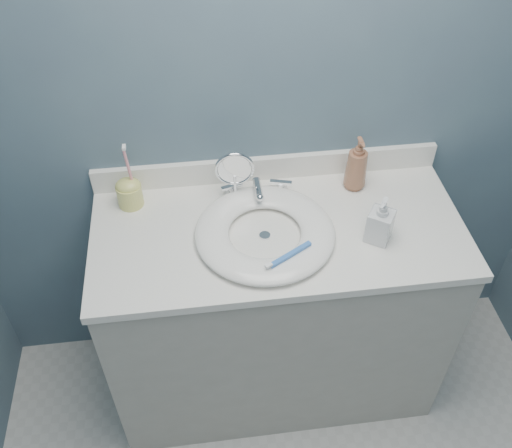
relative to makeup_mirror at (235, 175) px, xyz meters
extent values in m
cube|color=#485C6D|center=(0.12, 0.11, 0.21)|extent=(2.20, 0.02, 2.40)
cube|color=#B2AFA3|center=(0.12, -0.16, -0.56)|extent=(1.20, 0.55, 0.85)
cube|color=white|center=(0.12, -0.16, -0.12)|extent=(1.22, 0.57, 0.03)
cube|color=white|center=(0.12, 0.10, -0.06)|extent=(1.22, 0.02, 0.09)
cylinder|color=silver|center=(0.07, -0.19, -0.10)|extent=(0.04, 0.04, 0.01)
cube|color=silver|center=(0.07, 0.02, -0.10)|extent=(0.22, 0.05, 0.01)
cylinder|color=silver|center=(0.07, 0.02, -0.07)|extent=(0.03, 0.03, 0.06)
cylinder|color=silver|center=(0.07, -0.03, -0.05)|extent=(0.02, 0.09, 0.02)
sphere|color=silver|center=(0.07, -0.07, -0.05)|extent=(0.03, 0.03, 0.03)
cylinder|color=silver|center=(-0.01, 0.02, -0.09)|extent=(0.02, 0.02, 0.03)
cube|color=silver|center=(-0.01, 0.02, -0.06)|extent=(0.08, 0.03, 0.01)
cylinder|color=silver|center=(0.16, 0.02, -0.09)|extent=(0.02, 0.02, 0.03)
cube|color=silver|center=(0.16, 0.02, -0.06)|extent=(0.08, 0.03, 0.01)
cylinder|color=silver|center=(0.00, 0.00, -0.10)|extent=(0.08, 0.08, 0.01)
cylinder|color=silver|center=(0.00, 0.00, -0.05)|extent=(0.01, 0.01, 0.10)
torus|color=silver|center=(0.00, 0.00, 0.02)|extent=(0.13, 0.02, 0.13)
cylinder|color=white|center=(0.00, 0.00, 0.02)|extent=(0.11, 0.01, 0.11)
imported|color=#935D42|center=(0.42, 0.01, -0.01)|extent=(0.08, 0.08, 0.20)
imported|color=silver|center=(0.43, -0.25, -0.02)|extent=(0.10, 0.10, 0.16)
cylinder|color=#D3D169|center=(-0.35, 0.02, -0.07)|extent=(0.09, 0.09, 0.08)
ellipsoid|color=#D3D169|center=(-0.35, 0.02, -0.03)|extent=(0.09, 0.07, 0.05)
cylinder|color=pink|center=(-0.34, 0.02, 0.05)|extent=(0.02, 0.03, 0.16)
cube|color=white|center=(-0.34, 0.01, 0.13)|extent=(0.01, 0.02, 0.01)
cube|color=#3771C5|center=(0.13, -0.32, -0.06)|extent=(0.14, 0.09, 0.01)
cube|color=white|center=(0.06, -0.36, -0.06)|extent=(0.03, 0.02, 0.01)
camera|label=1|loc=(-0.12, -1.46, 1.20)|focal=40.00mm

